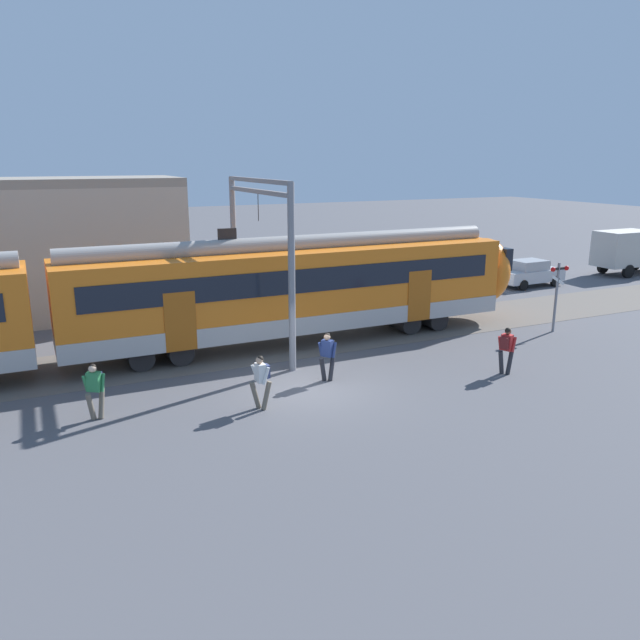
{
  "coord_description": "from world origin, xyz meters",
  "views": [
    {
      "loc": [
        -7.71,
        -17.33,
        7.23
      ],
      "look_at": [
        1.56,
        2.32,
        1.6
      ],
      "focal_mm": 35.0,
      "sensor_mm": 36.0,
      "label": 1
    }
  ],
  "objects_px": {
    "pedestrian_red": "(506,347)",
    "parked_car_silver": "(530,273)",
    "pedestrian_green": "(95,386)",
    "pedestrian_white": "(261,377)",
    "pedestrian_navy": "(328,352)",
    "box_truck": "(631,250)",
    "parked_car_white": "(464,280)",
    "commuter_train": "(66,309)",
    "crossing_signal": "(557,286)"
  },
  "relations": [
    {
      "from": "pedestrian_red",
      "to": "parked_car_silver",
      "type": "relative_size",
      "value": 0.41
    },
    {
      "from": "pedestrian_green",
      "to": "pedestrian_white",
      "type": "height_order",
      "value": "same"
    },
    {
      "from": "pedestrian_navy",
      "to": "pedestrian_red",
      "type": "distance_m",
      "value": 6.17
    },
    {
      "from": "pedestrian_white",
      "to": "box_truck",
      "type": "bearing_deg",
      "value": 20.74
    },
    {
      "from": "parked_car_silver",
      "to": "box_truck",
      "type": "distance_m",
      "value": 8.69
    },
    {
      "from": "parked_car_white",
      "to": "parked_car_silver",
      "type": "bearing_deg",
      "value": 1.35
    },
    {
      "from": "pedestrian_white",
      "to": "pedestrian_red",
      "type": "relative_size",
      "value": 1.0
    },
    {
      "from": "pedestrian_red",
      "to": "pedestrian_navy",
      "type": "bearing_deg",
      "value": 160.68
    },
    {
      "from": "pedestrian_green",
      "to": "parked_car_silver",
      "type": "distance_m",
      "value": 26.79
    },
    {
      "from": "box_truck",
      "to": "parked_car_silver",
      "type": "bearing_deg",
      "value": -178.24
    },
    {
      "from": "commuter_train",
      "to": "parked_car_white",
      "type": "height_order",
      "value": "commuter_train"
    },
    {
      "from": "pedestrian_green",
      "to": "crossing_signal",
      "type": "relative_size",
      "value": 0.56
    },
    {
      "from": "pedestrian_green",
      "to": "commuter_train",
      "type": "bearing_deg",
      "value": 94.13
    },
    {
      "from": "pedestrian_white",
      "to": "box_truck",
      "type": "relative_size",
      "value": 0.32
    },
    {
      "from": "pedestrian_navy",
      "to": "crossing_signal",
      "type": "bearing_deg",
      "value": 6.68
    },
    {
      "from": "pedestrian_green",
      "to": "pedestrian_white",
      "type": "xyz_separation_m",
      "value": [
        4.52,
        -1.31,
        0.0
      ]
    },
    {
      "from": "parked_car_silver",
      "to": "box_truck",
      "type": "bearing_deg",
      "value": 1.76
    },
    {
      "from": "commuter_train",
      "to": "parked_car_white",
      "type": "relative_size",
      "value": 9.35
    },
    {
      "from": "parked_car_silver",
      "to": "crossing_signal",
      "type": "height_order",
      "value": "crossing_signal"
    },
    {
      "from": "parked_car_white",
      "to": "crossing_signal",
      "type": "distance_m",
      "value": 8.18
    },
    {
      "from": "box_truck",
      "to": "parked_car_white",
      "type": "bearing_deg",
      "value": -178.39
    },
    {
      "from": "crossing_signal",
      "to": "pedestrian_white",
      "type": "bearing_deg",
      "value": -169.27
    },
    {
      "from": "pedestrian_navy",
      "to": "pedestrian_white",
      "type": "bearing_deg",
      "value": -154.27
    },
    {
      "from": "pedestrian_green",
      "to": "pedestrian_navy",
      "type": "relative_size",
      "value": 1.0
    },
    {
      "from": "commuter_train",
      "to": "pedestrian_red",
      "type": "bearing_deg",
      "value": -26.46
    },
    {
      "from": "pedestrian_navy",
      "to": "parked_car_silver",
      "type": "distance_m",
      "value": 20.05
    },
    {
      "from": "pedestrian_red",
      "to": "box_truck",
      "type": "bearing_deg",
      "value": 29.74
    },
    {
      "from": "pedestrian_white",
      "to": "parked_car_white",
      "type": "distance_m",
      "value": 19.02
    },
    {
      "from": "pedestrian_white",
      "to": "parked_car_silver",
      "type": "relative_size",
      "value": 0.41
    },
    {
      "from": "pedestrian_white",
      "to": "pedestrian_navy",
      "type": "relative_size",
      "value": 1.0
    },
    {
      "from": "pedestrian_green",
      "to": "box_truck",
      "type": "xyz_separation_m",
      "value": [
        33.71,
        9.74,
        0.58
      ]
    },
    {
      "from": "parked_car_white",
      "to": "box_truck",
      "type": "relative_size",
      "value": 0.77
    },
    {
      "from": "pedestrian_white",
      "to": "parked_car_silver",
      "type": "distance_m",
      "value": 23.21
    },
    {
      "from": "box_truck",
      "to": "crossing_signal",
      "type": "bearing_deg",
      "value": -150.7
    },
    {
      "from": "parked_car_silver",
      "to": "commuter_train",
      "type": "bearing_deg",
      "value": -169.47
    },
    {
      "from": "commuter_train",
      "to": "pedestrian_red",
      "type": "height_order",
      "value": "commuter_train"
    },
    {
      "from": "commuter_train",
      "to": "box_truck",
      "type": "xyz_separation_m",
      "value": [
        34.06,
        4.99,
        -0.68
      ]
    },
    {
      "from": "parked_car_white",
      "to": "box_truck",
      "type": "bearing_deg",
      "value": 1.61
    },
    {
      "from": "commuter_train",
      "to": "pedestrian_navy",
      "type": "xyz_separation_m",
      "value": [
        7.71,
        -4.69,
        -1.26
      ]
    },
    {
      "from": "pedestrian_navy",
      "to": "box_truck",
      "type": "distance_m",
      "value": 28.08
    },
    {
      "from": "pedestrian_green",
      "to": "pedestrian_red",
      "type": "xyz_separation_m",
      "value": [
        13.19,
        -1.98,
        0.0
      ]
    },
    {
      "from": "pedestrian_navy",
      "to": "parked_car_white",
      "type": "distance_m",
      "value": 15.9
    },
    {
      "from": "crossing_signal",
      "to": "pedestrian_navy",
      "type": "bearing_deg",
      "value": -173.32
    },
    {
      "from": "pedestrian_green",
      "to": "pedestrian_white",
      "type": "distance_m",
      "value": 4.7
    },
    {
      "from": "pedestrian_white",
      "to": "pedestrian_navy",
      "type": "xyz_separation_m",
      "value": [
        2.85,
        1.37,
        0.0
      ]
    },
    {
      "from": "parked_car_white",
      "to": "crossing_signal",
      "type": "bearing_deg",
      "value": -100.04
    },
    {
      "from": "pedestrian_green",
      "to": "crossing_signal",
      "type": "distance_m",
      "value": 18.93
    },
    {
      "from": "pedestrian_white",
      "to": "pedestrian_red",
      "type": "xyz_separation_m",
      "value": [
        8.67,
        -0.67,
        0.0
      ]
    },
    {
      "from": "crossing_signal",
      "to": "pedestrian_green",
      "type": "bearing_deg",
      "value": -175.74
    },
    {
      "from": "pedestrian_green",
      "to": "parked_car_white",
      "type": "xyz_separation_m",
      "value": [
        20.26,
        9.36,
        -0.21
      ]
    }
  ]
}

